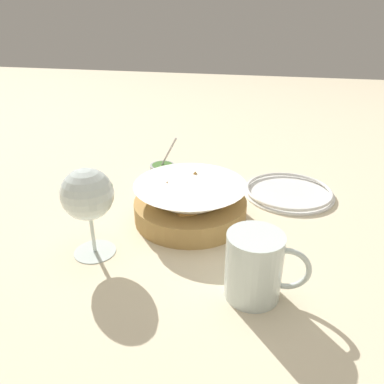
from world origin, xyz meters
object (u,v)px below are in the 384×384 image
Objects in this scene: side_plate at (289,192)px; wine_glass at (88,197)px; beer_mug at (255,268)px; food_basket at (192,203)px; sauce_cup at (163,171)px.

wine_glass is at bearing -137.70° from side_plate.
beer_mug is at bearing -10.19° from wine_glass.
sauce_cup reaches higher than food_basket.
side_plate is at bearing 42.30° from wine_glass.
sauce_cup is at bearing 122.89° from food_basket.
beer_mug is at bearing -56.34° from sauce_cup.
food_basket reaches higher than side_plate.
food_basket is at bearing 124.32° from beer_mug.
side_plate is at bearing -3.48° from sauce_cup.
sauce_cup is at bearing 123.66° from beer_mug.
sauce_cup is 0.91× the size of beer_mug.
side_plate is (0.21, 0.17, -0.03)m from food_basket.
wine_glass is 0.31m from beer_mug.
wine_glass is at bearing -133.46° from food_basket.
sauce_cup is 0.71× the size of wine_glass.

